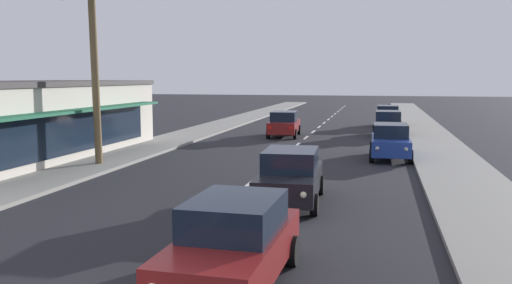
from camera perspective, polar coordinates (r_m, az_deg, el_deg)
sidewalk_right at (r=26.32m, az=19.81°, el=-1.91°), size 3.20×110.00×0.14m
sidewalk_left at (r=28.93m, az=-12.55°, el=-0.89°), size 3.20×110.00×0.14m
lane_markings at (r=26.35m, az=3.70°, el=-1.64°), size 4.28×87.53×0.01m
sedan_lead_at_stop_bar at (r=10.18m, az=-2.41°, el=-10.65°), size 2.03×4.48×1.68m
sedan_third_in_queue at (r=16.78m, az=3.66°, el=-3.63°), size 2.11×4.51×1.68m
sedan_oncoming_far at (r=35.51m, az=3.02°, el=1.96°), size 2.15×4.52×1.68m
sedan_parked_nearest_kerb at (r=26.65m, az=14.13°, el=0.10°), size 1.98×4.46×1.68m
sedan_parked_mid_kerb at (r=36.82m, az=13.87°, el=1.95°), size 1.99×4.47×1.68m
sedan_parked_far_kerb at (r=43.85m, az=13.88°, el=2.72°), size 2.05×4.49×1.68m
palm_left_second at (r=24.61m, az=-17.00°, el=12.58°), size 4.00×4.20×8.85m
storefront_strip_left at (r=27.17m, az=-24.82°, el=1.96°), size 7.38×18.06×3.74m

